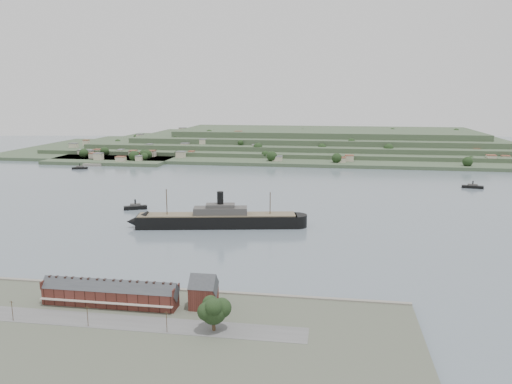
# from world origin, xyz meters

# --- Properties ---
(ground) EXTENTS (1400.00, 1400.00, 0.00)m
(ground) POSITION_xyz_m (0.00, 0.00, 0.00)
(ground) COLOR slate
(ground) RESTS_ON ground
(near_shore) EXTENTS (220.00, 80.00, 2.60)m
(near_shore) POSITION_xyz_m (0.00, -186.75, 1.01)
(near_shore) COLOR #4C5142
(near_shore) RESTS_ON ground
(terrace_row) EXTENTS (55.60, 9.80, 11.07)m
(terrace_row) POSITION_xyz_m (-10.00, -168.02, 6.84)
(terrace_row) COLOR #4B221A
(terrace_row) RESTS_ON ground
(gabled_building) EXTENTS (10.40, 10.18, 14.09)m
(gabled_building) POSITION_xyz_m (27.50, -164.00, 8.19)
(gabled_building) COLOR #4B221A
(gabled_building) RESTS_ON ground
(far_peninsula) EXTENTS (760.00, 309.00, 30.00)m
(far_peninsula) POSITION_xyz_m (27.91, 393.10, 11.88)
(far_peninsula) COLOR #3A4B32
(far_peninsula) RESTS_ON ground
(steamship) EXTENTS (116.47, 33.02, 28.10)m
(steamship) POSITION_xyz_m (0.90, -39.62, 5.19)
(steamship) COLOR black
(steamship) RESTS_ON ground
(tugboat) EXTENTS (17.31, 10.98, 7.62)m
(tugboat) POSITION_xyz_m (-68.14, 0.02, 1.86)
(tugboat) COLOR black
(tugboat) RESTS_ON ground
(ferry_west) EXTENTS (17.68, 9.08, 6.39)m
(ferry_west) POSITION_xyz_m (-207.81, 179.26, 1.54)
(ferry_west) COLOR black
(ferry_west) RESTS_ON ground
(ferry_east) EXTENTS (18.89, 8.06, 6.86)m
(ferry_east) POSITION_xyz_m (203.36, 126.71, 1.65)
(ferry_east) COLOR black
(ferry_east) RESTS_ON ground
(fig_tree) EXTENTS (11.74, 10.17, 13.10)m
(fig_tree) POSITION_xyz_m (36.47, -183.36, 10.00)
(fig_tree) COLOR #463320
(fig_tree) RESTS_ON ground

